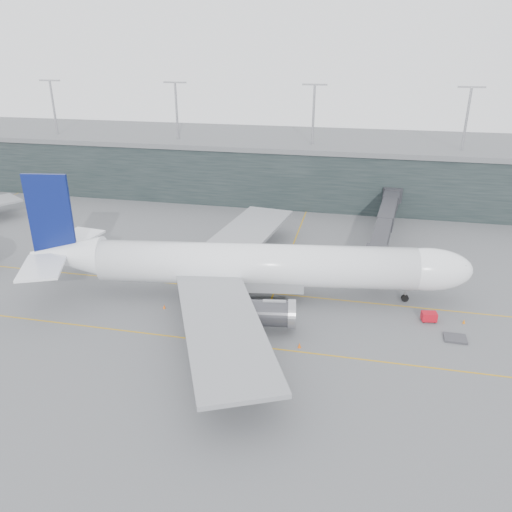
# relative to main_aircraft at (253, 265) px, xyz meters

# --- Properties ---
(ground) EXTENTS (320.00, 320.00, 0.00)m
(ground) POSITION_rel_main_aircraft_xyz_m (-1.92, 5.78, -5.57)
(ground) COLOR #525257
(ground) RESTS_ON ground
(taxiline_a) EXTENTS (160.00, 0.25, 0.02)m
(taxiline_a) POSITION_rel_main_aircraft_xyz_m (-1.92, 1.78, -5.56)
(taxiline_a) COLOR #C08E12
(taxiline_a) RESTS_ON ground
(taxiline_b) EXTENTS (160.00, 0.25, 0.02)m
(taxiline_b) POSITION_rel_main_aircraft_xyz_m (-1.92, -14.22, -5.56)
(taxiline_b) COLOR #C08E12
(taxiline_b) RESTS_ON ground
(taxiline_lead_main) EXTENTS (0.25, 60.00, 0.02)m
(taxiline_lead_main) POSITION_rel_main_aircraft_xyz_m (3.08, 25.78, -5.56)
(taxiline_lead_main) COLOR #C08E12
(taxiline_lead_main) RESTS_ON ground
(terminal) EXTENTS (240.00, 36.00, 29.00)m
(terminal) POSITION_rel_main_aircraft_xyz_m (-1.93, 63.78, 2.05)
(terminal) COLOR black
(terminal) RESTS_ON ground
(main_aircraft) EXTENTS (70.69, 65.82, 19.84)m
(main_aircraft) POSITION_rel_main_aircraft_xyz_m (0.00, 0.00, 0.00)
(main_aircraft) COLOR white
(main_aircraft) RESTS_ON ground
(jet_bridge) EXTENTS (8.63, 48.21, 7.34)m
(jet_bridge) POSITION_rel_main_aircraft_xyz_m (21.05, 32.47, -0.07)
(jet_bridge) COLOR #29292E
(jet_bridge) RESTS_ON ground
(gse_cart) EXTENTS (2.37, 1.71, 1.48)m
(gse_cart) POSITION_rel_main_aircraft_xyz_m (27.22, -2.20, -4.74)
(gse_cart) COLOR #B60D1B
(gse_cart) RESTS_ON ground
(baggage_dolly) EXTENTS (3.06, 2.47, 0.30)m
(baggage_dolly) POSITION_rel_main_aircraft_xyz_m (30.38, -6.54, -5.39)
(baggage_dolly) COLOR #37373C
(baggage_dolly) RESTS_ON ground
(uld_a) EXTENTS (1.83, 1.50, 1.59)m
(uld_a) POSITION_rel_main_aircraft_xyz_m (-7.13, 15.44, -4.73)
(uld_a) COLOR #3A3A3F
(uld_a) RESTS_ON ground
(uld_b) EXTENTS (2.12, 1.86, 1.66)m
(uld_b) POSITION_rel_main_aircraft_xyz_m (-2.86, 17.87, -4.70)
(uld_b) COLOR #3A3A3F
(uld_b) RESTS_ON ground
(uld_c) EXTENTS (1.81, 1.47, 1.59)m
(uld_c) POSITION_rel_main_aircraft_xyz_m (-2.73, 15.77, -4.73)
(uld_c) COLOR #3A3A3F
(uld_c) RESTS_ON ground
(cone_nose) EXTENTS (0.42, 0.42, 0.67)m
(cone_nose) POSITION_rel_main_aircraft_xyz_m (32.27, -1.71, -5.23)
(cone_nose) COLOR orange
(cone_nose) RESTS_ON ground
(cone_wing_stbd) EXTENTS (0.47, 0.47, 0.74)m
(cone_wing_stbd) POSITION_rel_main_aircraft_xyz_m (9.37, -13.23, -5.20)
(cone_wing_stbd) COLOR #DB560C
(cone_wing_stbd) RESTS_ON ground
(cone_wing_port) EXTENTS (0.49, 0.49, 0.78)m
(cone_wing_port) POSITION_rel_main_aircraft_xyz_m (6.91, 17.63, -5.17)
(cone_wing_port) COLOR #E4400C
(cone_wing_port) RESTS_ON ground
(cone_tail) EXTENTS (0.42, 0.42, 0.67)m
(cone_tail) POSITION_rel_main_aircraft_xyz_m (-12.71, -6.82, -5.23)
(cone_tail) COLOR #EF5D0D
(cone_tail) RESTS_ON ground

